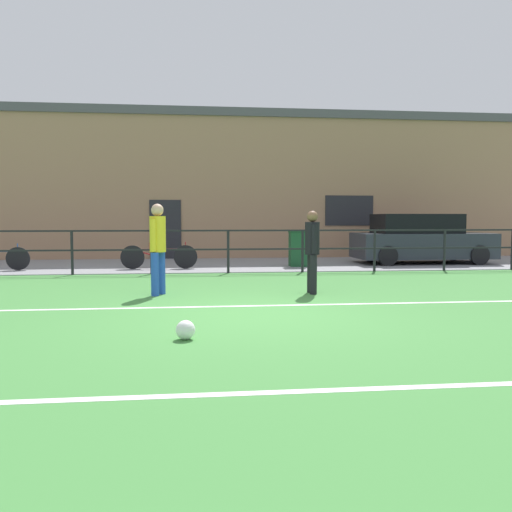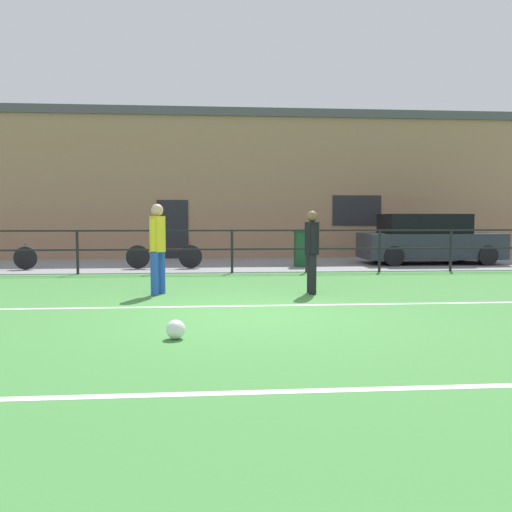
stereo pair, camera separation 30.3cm
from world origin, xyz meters
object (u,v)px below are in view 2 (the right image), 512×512
player_goalkeeper (312,247)px  soccer_ball_match (176,329)px  parked_car_red (428,240)px  player_striker (158,243)px  trash_bin_0 (304,248)px  bicycle_parked_1 (164,256)px

player_goalkeeper → soccer_ball_match: size_ratio=6.82×
soccer_ball_match → parked_car_red: 12.17m
player_goalkeeper → player_striker: (-2.94, 0.13, 0.07)m
player_striker → soccer_ball_match: (0.60, -3.75, -0.86)m
player_goalkeeper → player_striker: 2.94m
trash_bin_0 → parked_car_red: bearing=9.3°
bicycle_parked_1 → trash_bin_0: 4.11m
player_goalkeeper → player_striker: bearing=87.5°
soccer_ball_match → trash_bin_0: (3.14, 9.10, 0.45)m
parked_car_red → trash_bin_0: size_ratio=3.96×
player_goalkeeper → soccer_ball_match: bearing=147.2°
trash_bin_0 → player_goalkeeper: bearing=-98.3°
player_goalkeeper → parked_car_red: size_ratio=0.37×
trash_bin_0 → bicycle_parked_1: bearing=-175.2°
soccer_ball_match → bicycle_parked_1: bearing=96.2°
soccer_ball_match → player_goalkeeper: bearing=57.1°
bicycle_parked_1 → trash_bin_0: bearing=4.8°
soccer_ball_match → parked_car_red: parked_car_red is taller
player_striker → player_goalkeeper: bearing=-68.5°
bicycle_parked_1 → parked_car_red: bearing=7.1°
soccer_ball_match → parked_car_red: size_ratio=0.05×
bicycle_parked_1 → trash_bin_0: trash_bin_0 is taller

